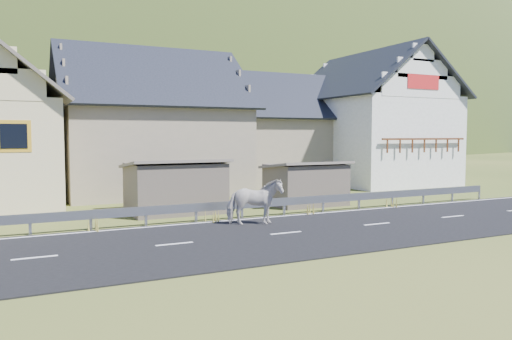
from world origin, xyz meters
TOP-DOWN VIEW (x-y plane):
  - ground at (0.00, 0.00)m, footprint 160.00×160.00m
  - road at (0.00, 0.00)m, footprint 60.00×7.00m
  - lane_markings at (0.00, 0.00)m, footprint 60.00×6.60m
  - guardrail at (-0.00, 3.68)m, footprint 28.10×0.09m
  - shed_left at (-2.00, 6.50)m, footprint 4.30×3.30m
  - shed_right at (4.50, 6.00)m, footprint 3.80×2.90m
  - house_stone_a at (-1.00, 15.00)m, footprint 10.80×9.80m
  - house_stone_b at (9.00, 17.00)m, footprint 9.80×8.80m
  - house_white at (15.00, 14.00)m, footprint 8.80×10.80m
  - mountain at (5.00, 180.00)m, footprint 440.00×280.00m
  - horse at (-0.26, 1.96)m, footprint 1.49×2.27m

SIDE VIEW (x-z plane):
  - mountain at x=5.00m, z-range -150.00..110.00m
  - ground at x=0.00m, z-range 0.00..0.00m
  - road at x=0.00m, z-range 0.00..0.04m
  - lane_markings at x=0.00m, z-range 0.04..0.05m
  - guardrail at x=0.00m, z-range 0.19..0.94m
  - horse at x=-0.26m, z-range 0.04..1.80m
  - shed_right at x=4.50m, z-range -0.10..2.10m
  - shed_left at x=-2.00m, z-range -0.10..2.30m
  - house_stone_b at x=9.00m, z-range 0.19..8.29m
  - house_stone_a at x=-1.00m, z-range 0.18..9.08m
  - house_white at x=15.00m, z-range 0.21..9.91m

